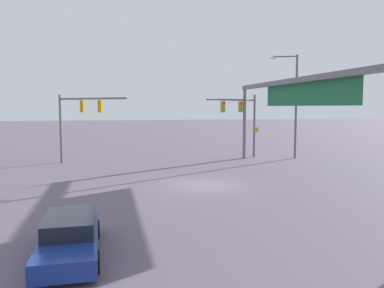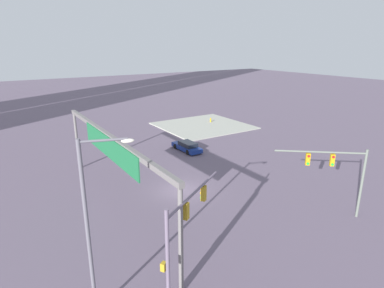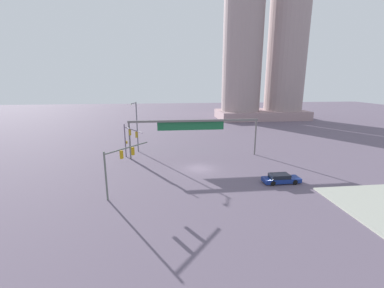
{
  "view_description": "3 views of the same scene",
  "coord_description": "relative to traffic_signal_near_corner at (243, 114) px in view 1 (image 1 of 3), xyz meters",
  "views": [
    {
      "loc": [
        22.11,
        -5.47,
        4.62
      ],
      "look_at": [
        -0.52,
        -0.55,
        2.42
      ],
      "focal_mm": 36.43,
      "sensor_mm": 36.0,
      "label": 1
    },
    {
      "loc": [
        -23.8,
        14.08,
        13.08
      ],
      "look_at": [
        1.42,
        -2.13,
        3.82
      ],
      "focal_mm": 30.15,
      "sensor_mm": 36.0,
      "label": 2
    },
    {
      "loc": [
        -5.38,
        -36.76,
        12.98
      ],
      "look_at": [
        -1.06,
        0.73,
        3.71
      ],
      "focal_mm": 24.21,
      "sensor_mm": 36.0,
      "label": 3
    }
  ],
  "objects": [
    {
      "name": "streetlamp_curved_arm",
      "position": [
        0.81,
        4.46,
        1.31
      ],
      "size": [
        0.97,
        2.43,
        9.24
      ],
      "rotation": [
        0.0,
        0.0,
        -1.88
      ],
      "color": "#5D5B64",
      "rests_on": "ground"
    },
    {
      "name": "overhead_sign_gantry",
      "position": [
        10.78,
        0.23,
        1.53
      ],
      "size": [
        22.29,
        0.43,
        6.51
      ],
      "color": "slate",
      "rests_on": "ground"
    },
    {
      "name": "traffic_signal_opposite_side",
      "position": [
        0.47,
        -14.1,
        0.1
      ],
      "size": [
        4.42,
        5.42,
        5.61
      ],
      "rotation": [
        0.0,
        0.0,
        0.89
      ],
      "color": "slate",
      "rests_on": "ground"
    },
    {
      "name": "sedan_car_approaching",
      "position": [
        20.66,
        -13.06,
        -3.4
      ],
      "size": [
        4.85,
        1.89,
        1.21
      ],
      "rotation": [
        0.0,
        0.0,
        0.02
      ],
      "color": "navy",
      "rests_on": "ground"
    },
    {
      "name": "ground_plane",
      "position": [
        10.94,
        -6.36,
        -3.98
      ],
      "size": [
        233.78,
        233.78,
        0.0
      ],
      "primitive_type": "plane",
      "color": "#615466"
    },
    {
      "name": "traffic_signal_near_corner",
      "position": [
        0.0,
        0.0,
        0.0
      ],
      "size": [
        3.58,
        5.79,
        5.76
      ],
      "rotation": [
        0.0,
        0.0,
        -1.01
      ],
      "color": "slate",
      "rests_on": "ground"
    }
  ]
}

